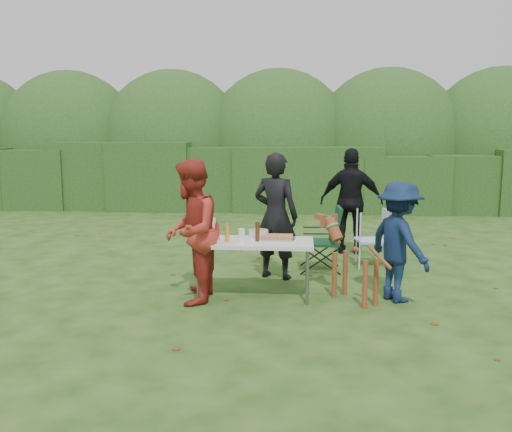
# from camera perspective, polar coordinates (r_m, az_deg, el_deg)

# --- Properties ---
(ground) EXTENTS (80.00, 80.00, 0.00)m
(ground) POSITION_cam_1_polar(r_m,az_deg,el_deg) (7.05, -1.11, -8.60)
(ground) COLOR #1E4211
(hedge_row) EXTENTS (22.00, 1.40, 1.70)m
(hedge_row) POSITION_cam_1_polar(r_m,az_deg,el_deg) (14.76, 2.08, 3.89)
(hedge_row) COLOR #23471C
(hedge_row) RESTS_ON ground
(shrub_backdrop) EXTENTS (20.00, 2.60, 3.20)m
(shrub_backdrop) POSITION_cam_1_polar(r_m,az_deg,el_deg) (16.32, 2.36, 7.00)
(shrub_backdrop) COLOR #3D6628
(shrub_backdrop) RESTS_ON ground
(folding_table) EXTENTS (1.50, 0.70, 0.74)m
(folding_table) POSITION_cam_1_polar(r_m,az_deg,el_deg) (6.93, -0.18, -3.05)
(folding_table) COLOR silver
(folding_table) RESTS_ON ground
(person_cook) EXTENTS (0.78, 0.64, 1.83)m
(person_cook) POSITION_cam_1_polar(r_m,az_deg,el_deg) (7.81, 2.09, 0.01)
(person_cook) COLOR black
(person_cook) RESTS_ON ground
(person_red_jacket) EXTENTS (0.70, 0.89, 1.79)m
(person_red_jacket) POSITION_cam_1_polar(r_m,az_deg,el_deg) (6.74, -6.87, -1.64)
(person_red_jacket) COLOR #A72D21
(person_red_jacket) RESTS_ON ground
(person_black_puffy) EXTENTS (1.13, 0.59, 1.84)m
(person_black_puffy) POSITION_cam_1_polar(r_m,az_deg,el_deg) (9.58, 10.01, 1.54)
(person_black_puffy) COLOR black
(person_black_puffy) RESTS_ON ground
(child) EXTENTS (0.98, 1.13, 1.51)m
(child) POSITION_cam_1_polar(r_m,az_deg,el_deg) (7.00, 14.82, -2.64)
(child) COLOR #0E1F41
(child) RESTS_ON ground
(dog) EXTENTS (1.01, 1.10, 1.02)m
(dog) POSITION_cam_1_polar(r_m,az_deg,el_deg) (6.88, 10.40, -4.77)
(dog) COLOR brown
(dog) RESTS_ON ground
(camping_chair) EXTENTS (0.65, 0.65, 1.01)m
(camping_chair) POSITION_cam_1_polar(r_m,az_deg,el_deg) (8.34, 6.79, -2.37)
(camping_chair) COLOR #113B1E
(camping_chair) RESTS_ON ground
(lawn_chair) EXTENTS (0.62, 0.62, 0.91)m
(lawn_chair) POSITION_cam_1_polar(r_m,az_deg,el_deg) (8.78, 12.19, -2.25)
(lawn_chair) COLOR #5985D4
(lawn_chair) RESTS_ON ground
(food_tray) EXTENTS (0.45, 0.30, 0.02)m
(food_tray) POSITION_cam_1_polar(r_m,az_deg,el_deg) (6.99, 2.26, -2.41)
(food_tray) COLOR #B7B7BA
(food_tray) RESTS_ON folding_table
(focaccia_bread) EXTENTS (0.40, 0.26, 0.04)m
(focaccia_bread) POSITION_cam_1_polar(r_m,az_deg,el_deg) (6.99, 2.26, -2.18)
(focaccia_bread) COLOR #B26D44
(focaccia_bread) RESTS_ON food_tray
(mustard_bottle) EXTENTS (0.06, 0.06, 0.20)m
(mustard_bottle) POSITION_cam_1_polar(r_m,az_deg,el_deg) (6.82, -3.05, -1.93)
(mustard_bottle) COLOR gold
(mustard_bottle) RESTS_ON folding_table
(ketchup_bottle) EXTENTS (0.06, 0.06, 0.22)m
(ketchup_bottle) POSITION_cam_1_polar(r_m,az_deg,el_deg) (6.93, -4.10, -1.69)
(ketchup_bottle) COLOR #9E2D21
(ketchup_bottle) RESTS_ON folding_table
(beer_bottle) EXTENTS (0.06, 0.06, 0.24)m
(beer_bottle) POSITION_cam_1_polar(r_m,az_deg,el_deg) (6.86, 0.16, -1.68)
(beer_bottle) COLOR #47230F
(beer_bottle) RESTS_ON folding_table
(paper_towel_roll) EXTENTS (0.12, 0.12, 0.26)m
(paper_towel_roll) POSITION_cam_1_polar(r_m,az_deg,el_deg) (7.10, -4.76, -1.27)
(paper_towel_roll) COLOR white
(paper_towel_roll) RESTS_ON folding_table
(cup_stack) EXTENTS (0.08, 0.08, 0.18)m
(cup_stack) POSITION_cam_1_polar(r_m,az_deg,el_deg) (6.77, -1.53, -2.09)
(cup_stack) COLOR white
(cup_stack) RESTS_ON folding_table
(pasta_bowl) EXTENTS (0.26, 0.26, 0.10)m
(pasta_bowl) POSITION_cam_1_polar(r_m,az_deg,el_deg) (7.13, 0.25, -1.86)
(pasta_bowl) COLOR silver
(pasta_bowl) RESTS_ON folding_table
(plate_stack) EXTENTS (0.24, 0.24, 0.05)m
(plate_stack) POSITION_cam_1_polar(r_m,az_deg,el_deg) (6.95, -4.91, -2.38)
(plate_stack) COLOR white
(plate_stack) RESTS_ON folding_table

